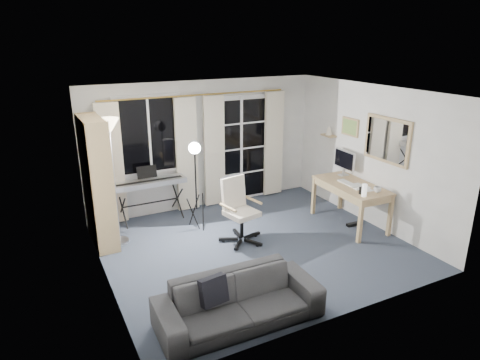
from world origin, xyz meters
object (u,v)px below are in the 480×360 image
(torchiere_lamp, at_px, (110,144))
(desk, at_px, (351,189))
(monitor, at_px, (344,160))
(office_chair, at_px, (237,204))
(keyboard_piano, at_px, (149,184))
(sofa, at_px, (239,294))
(studio_light, at_px, (195,158))
(bookshelf, at_px, (96,186))
(mug, at_px, (377,189))

(torchiere_lamp, relative_size, desk, 1.42)
(monitor, bearing_deg, office_chair, -175.33)
(torchiere_lamp, bearing_deg, office_chair, -23.55)
(office_chair, height_order, desk, office_chair)
(office_chair, height_order, monitor, monitor)
(keyboard_piano, distance_m, sofa, 3.26)
(studio_light, xyz_separation_m, monitor, (2.65, -0.55, -0.25))
(bookshelf, bearing_deg, office_chair, -24.50)
(keyboard_piano, relative_size, sofa, 0.67)
(sofa, bearing_deg, mug, 20.47)
(bookshelf, relative_size, keyboard_piano, 1.57)
(bookshelf, height_order, sofa, bookshelf)
(office_chair, bearing_deg, bookshelf, 145.27)
(torchiere_lamp, distance_m, studio_light, 1.34)
(monitor, distance_m, sofa, 3.79)
(monitor, xyz_separation_m, mug, (-0.10, -0.95, -0.22))
(torchiere_lamp, distance_m, monitor, 4.04)
(studio_light, relative_size, office_chair, 1.52)
(bookshelf, distance_m, monitor, 4.27)
(torchiere_lamp, relative_size, sofa, 1.05)
(desk, xyz_separation_m, mug, (0.10, -0.50, 0.15))
(monitor, height_order, sofa, monitor)
(mug, bearing_deg, monitor, 84.20)
(bookshelf, height_order, mug, bookshelf)
(bookshelf, bearing_deg, keyboard_piano, 25.39)
(monitor, distance_m, mug, 0.98)
(keyboard_piano, bearing_deg, sofa, -88.33)
(desk, bearing_deg, sofa, -149.85)
(office_chair, xyz_separation_m, monitor, (2.21, 0.09, 0.41))
(mug, bearing_deg, bookshelf, 157.31)
(studio_light, height_order, mug, studio_light)
(studio_light, bearing_deg, keyboard_piano, 154.27)
(bookshelf, bearing_deg, monitor, -11.67)
(sofa, bearing_deg, studio_light, 80.47)
(studio_light, bearing_deg, sofa, -77.85)
(torchiere_lamp, distance_m, keyboard_piano, 1.27)
(bookshelf, relative_size, office_chair, 1.94)
(bookshelf, distance_m, keyboard_piano, 1.09)
(studio_light, xyz_separation_m, office_chair, (0.44, -0.64, -0.66))
(torchiere_lamp, relative_size, keyboard_piano, 1.55)
(keyboard_piano, height_order, desk, keyboard_piano)
(keyboard_piano, distance_m, monitor, 3.50)
(torchiere_lamp, relative_size, monitor, 3.75)
(desk, bearing_deg, monitor, 68.82)
(keyboard_piano, relative_size, studio_light, 0.81)
(torchiere_lamp, xyz_separation_m, office_chair, (1.73, -0.76, -1.00))
(studio_light, xyz_separation_m, mug, (2.56, -1.51, -0.47))
(bookshelf, height_order, desk, bookshelf)
(bookshelf, height_order, office_chair, bookshelf)
(studio_light, relative_size, sofa, 0.83)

